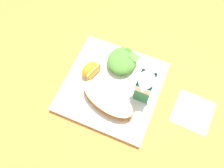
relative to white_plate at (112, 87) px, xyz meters
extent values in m
plane|color=#C67A33|center=(0.00, 0.00, -0.01)|extent=(3.00, 3.00, 0.00)
cube|color=white|center=(0.00, 0.00, 0.00)|extent=(0.28, 0.28, 0.02)
ellipsoid|color=#A87038|center=(0.06, 0.01, 0.02)|extent=(0.12, 0.18, 0.03)
ellipsoid|color=brown|center=(0.06, 0.01, 0.03)|extent=(0.11, 0.17, 0.01)
ellipsoid|color=#EAD184|center=(0.06, 0.01, 0.04)|extent=(0.11, 0.18, 0.01)
ellipsoid|color=#4C8433|center=(-0.08, 0.00, 0.03)|extent=(0.10, 0.09, 0.04)
cube|color=#5B8E3D|center=(-0.09, 0.02, 0.04)|extent=(0.04, 0.03, 0.02)
cube|color=#5B8E3D|center=(-0.10, 0.03, 0.04)|extent=(0.03, 0.04, 0.01)
cube|color=#3D7028|center=(-0.11, 0.01, 0.04)|extent=(0.04, 0.04, 0.01)
cube|color=#4C8433|center=(-0.10, 0.02, 0.04)|extent=(0.04, 0.03, 0.02)
cube|color=#2D8451|center=(-0.01, 0.09, 0.05)|extent=(0.06, 0.04, 0.09)
cube|color=white|center=(-0.01, 0.09, 0.08)|extent=(0.06, 0.04, 0.03)
pyramid|color=white|center=(-0.01, 0.09, 0.11)|extent=(0.06, 0.04, 0.02)
ellipsoid|color=orange|center=(-0.02, -0.08, 0.03)|extent=(0.07, 0.05, 0.04)
cube|color=gold|center=(-0.01, -0.06, 0.03)|extent=(0.06, 0.02, 0.03)
cube|color=white|center=(-0.02, 0.25, -0.01)|extent=(0.12, 0.12, 0.00)
camera|label=1|loc=(0.29, 0.12, 0.68)|focal=39.53mm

